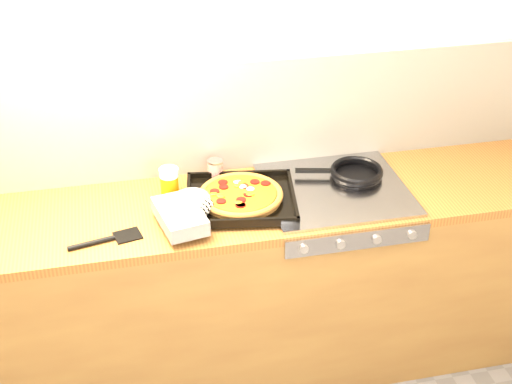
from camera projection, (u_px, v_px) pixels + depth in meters
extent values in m
plane|color=beige|center=(217.00, 96.00, 3.03)|extent=(3.20, 0.00, 3.20)
cube|color=silver|center=(218.00, 119.00, 3.07)|extent=(3.20, 0.02, 0.50)
cube|color=olive|center=(233.00, 291.00, 3.20)|extent=(3.20, 0.60, 0.86)
cube|color=brown|center=(232.00, 207.00, 2.97)|extent=(3.20, 0.60, 0.04)
cube|color=#A0A0A5|center=(357.00, 239.00, 2.82)|extent=(0.60, 0.03, 0.08)
cylinder|color=#A5A5AA|center=(304.00, 249.00, 2.76)|extent=(0.04, 0.02, 0.04)
cylinder|color=#A5A5AA|center=(341.00, 244.00, 2.79)|extent=(0.04, 0.02, 0.04)
cylinder|color=#A5A5AA|center=(377.00, 239.00, 2.82)|extent=(0.04, 0.02, 0.04)
cylinder|color=#A5A5AA|center=(412.00, 235.00, 2.85)|extent=(0.04, 0.02, 0.04)
cube|color=#A0A0A5|center=(335.00, 190.00, 3.04)|extent=(0.60, 0.56, 0.02)
cube|color=black|center=(241.00, 200.00, 2.93)|extent=(0.50, 0.45, 0.01)
cube|color=black|center=(239.00, 174.00, 3.09)|extent=(0.44, 0.08, 0.02)
cube|color=black|center=(243.00, 222.00, 2.76)|extent=(0.44, 0.08, 0.02)
cube|color=black|center=(293.00, 195.00, 2.94)|extent=(0.07, 0.39, 0.02)
cube|color=black|center=(188.00, 198.00, 2.91)|extent=(0.07, 0.39, 0.02)
cylinder|color=#975E2B|center=(241.00, 197.00, 2.93)|extent=(0.38, 0.38, 0.02)
torus|color=#975E2B|center=(241.00, 194.00, 2.92)|extent=(0.40, 0.40, 0.03)
cylinder|color=orange|center=(241.00, 194.00, 2.92)|extent=(0.33, 0.33, 0.01)
cylinder|color=maroon|center=(248.00, 194.00, 2.90)|extent=(0.05, 0.05, 0.01)
cylinder|color=maroon|center=(223.00, 182.00, 2.98)|extent=(0.05, 0.05, 0.01)
cylinder|color=maroon|center=(240.00, 205.00, 2.83)|extent=(0.05, 0.05, 0.01)
cylinder|color=maroon|center=(215.00, 191.00, 2.92)|extent=(0.05, 0.05, 0.01)
cylinder|color=maroon|center=(255.00, 182.00, 2.99)|extent=(0.05, 0.05, 0.01)
cylinder|color=maroon|center=(244.00, 186.00, 2.96)|extent=(0.05, 0.05, 0.01)
cylinder|color=maroon|center=(221.00, 201.00, 2.85)|extent=(0.05, 0.05, 0.01)
cylinder|color=maroon|center=(266.00, 183.00, 2.98)|extent=(0.05, 0.05, 0.01)
cylinder|color=maroon|center=(241.00, 205.00, 2.83)|extent=(0.05, 0.05, 0.01)
cylinder|color=maroon|center=(241.00, 200.00, 2.86)|extent=(0.05, 0.05, 0.01)
cylinder|color=maroon|center=(224.00, 187.00, 2.95)|extent=(0.05, 0.05, 0.01)
ellipsoid|color=#C98D12|center=(220.00, 195.00, 2.89)|extent=(0.04, 0.03, 0.01)
ellipsoid|color=#C98D12|center=(214.00, 194.00, 2.90)|extent=(0.04, 0.03, 0.01)
ellipsoid|color=#C98D12|center=(238.00, 186.00, 2.96)|extent=(0.04, 0.03, 0.01)
ellipsoid|color=#C98D12|center=(236.00, 180.00, 3.00)|extent=(0.04, 0.03, 0.01)
ellipsoid|color=#C98D12|center=(238.00, 203.00, 2.84)|extent=(0.04, 0.03, 0.01)
ellipsoid|color=#C98D12|center=(250.00, 194.00, 2.90)|extent=(0.04, 0.03, 0.01)
ellipsoid|color=#C98D12|center=(247.00, 192.00, 2.91)|extent=(0.04, 0.03, 0.01)
ellipsoid|color=#C98D12|center=(221.00, 196.00, 2.88)|extent=(0.04, 0.03, 0.01)
ellipsoid|color=#C98D12|center=(241.00, 182.00, 2.98)|extent=(0.04, 0.03, 0.01)
ellipsoid|color=silver|center=(237.00, 182.00, 2.99)|extent=(0.04, 0.04, 0.01)
ellipsoid|color=silver|center=(243.00, 187.00, 2.95)|extent=(0.04, 0.04, 0.01)
ellipsoid|color=silver|center=(250.00, 189.00, 2.94)|extent=(0.04, 0.04, 0.01)
cube|color=black|center=(180.00, 216.00, 2.76)|extent=(0.20, 0.29, 0.06)
ellipsoid|color=black|center=(192.00, 199.00, 2.87)|extent=(0.18, 0.18, 0.06)
cylinder|color=black|center=(201.00, 211.00, 2.80)|extent=(0.11, 0.12, 0.06)
cylinder|color=black|center=(356.00, 176.00, 3.11)|extent=(0.26, 0.26, 0.01)
torus|color=black|center=(356.00, 172.00, 3.10)|extent=(0.28, 0.28, 0.02)
cube|color=black|center=(314.00, 171.00, 3.10)|extent=(0.17, 0.06, 0.01)
cylinder|color=maroon|center=(215.00, 170.00, 3.09)|extent=(0.07, 0.07, 0.09)
cylinder|color=#B2B2B7|center=(215.00, 161.00, 3.07)|extent=(0.07, 0.07, 0.01)
cylinder|color=#B2B2B7|center=(216.00, 180.00, 3.12)|extent=(0.07, 0.07, 0.01)
cylinder|color=orange|center=(170.00, 186.00, 2.97)|extent=(0.10, 0.10, 0.10)
cylinder|color=silver|center=(169.00, 172.00, 2.94)|extent=(0.10, 0.10, 0.03)
cylinder|color=#B18D4B|center=(229.00, 183.00, 3.08)|extent=(0.24, 0.13, 0.02)
ellipsoid|color=#B18D4B|center=(254.00, 173.00, 3.15)|extent=(0.07, 0.06, 0.02)
cube|color=black|center=(128.00, 235.00, 2.75)|extent=(0.12, 0.10, 0.01)
cylinder|color=black|center=(91.00, 243.00, 2.69)|extent=(0.18, 0.06, 0.02)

